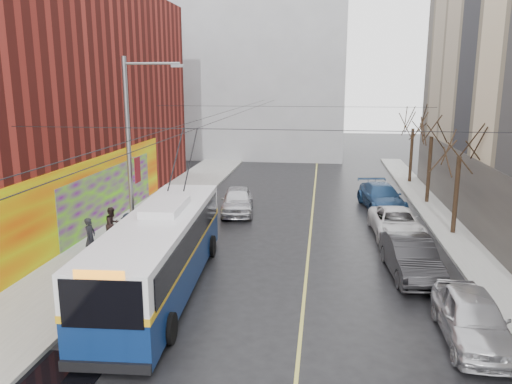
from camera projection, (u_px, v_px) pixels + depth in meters
sidewalk_left at (117, 244)px, 24.82m from camera, size 4.00×60.00×0.15m
sidewalk_right at (474, 260)px, 22.59m from camera, size 2.00×60.00×0.15m
lane_line at (310, 241)px, 25.53m from camera, size 0.12×50.00×0.01m
building_far at (251, 72)px, 54.54m from camera, size 20.50×12.10×18.00m
streetlight_pole at (133, 155)px, 21.61m from camera, size 2.65×0.60×9.00m
catenary_wires at (234, 116)px, 25.45m from camera, size 18.00×60.00×0.22m
tree_near at (461, 142)px, 25.40m from camera, size 3.20×3.20×6.40m
tree_mid at (432, 125)px, 32.12m from camera, size 3.20×3.20×6.68m
tree_far at (414, 119)px, 38.91m from camera, size 3.20×3.20×6.57m
puddle at (47, 384)px, 13.42m from camera, size 2.54×3.27×0.01m
pigeons_flying at (208, 98)px, 20.93m from camera, size 2.16×1.36×2.20m
trolleybus at (161, 251)px, 19.15m from camera, size 3.40×12.31×5.78m
parked_car_a at (472, 318)px, 15.48m from camera, size 1.91×4.67×1.59m
parked_car_b at (411, 257)px, 20.74m from camera, size 2.13×5.08×1.63m
parked_car_c at (396, 223)px, 26.13m from camera, size 2.66×5.30×1.44m
parked_car_d at (381, 197)px, 31.76m from camera, size 3.07×5.73×1.58m
following_car at (237, 200)px, 30.76m from camera, size 2.48×4.91×1.60m
pedestrian_a at (90, 237)px, 22.62m from camera, size 0.45×0.67×1.81m
pedestrian_b at (113, 224)px, 24.75m from camera, size 0.89×1.01×1.76m
pedestrian_c at (129, 232)px, 23.38m from camera, size 1.04×1.34×1.83m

